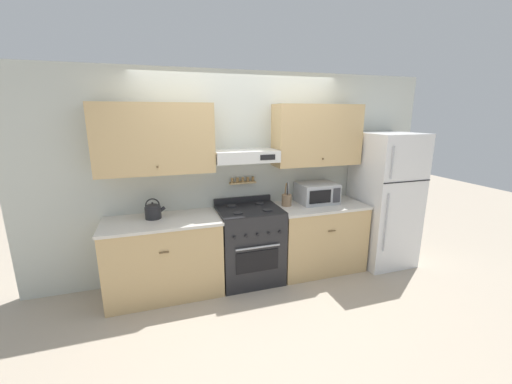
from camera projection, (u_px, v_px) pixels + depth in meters
The scene contains 9 objects.
ground_plane at pixel (258, 292), 3.70m from camera, with size 16.00×16.00×0.00m, color #B2A38E.
wall_back at pixel (240, 162), 3.90m from camera, with size 5.20×0.46×2.55m.
counter_left at pixel (164, 257), 3.59m from camera, with size 1.29×0.66×0.90m.
counter_right at pixel (318, 236), 4.19m from camera, with size 1.16×0.66×0.90m.
stove_range at pixel (249, 244), 3.89m from camera, with size 0.75×0.66×1.00m.
refrigerator at pixel (384, 199), 4.31m from camera, with size 0.71×0.77×1.80m.
tea_kettle at pixel (153, 211), 3.52m from camera, with size 0.23×0.18×0.23m.
microwave at pixel (317, 193), 4.14m from camera, with size 0.50×0.40×0.26m.
utensil_crock at pixel (287, 200), 4.01m from camera, with size 0.13×0.13×0.30m.
Camera 1 is at (-1.04, -3.13, 2.04)m, focal length 22.00 mm.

